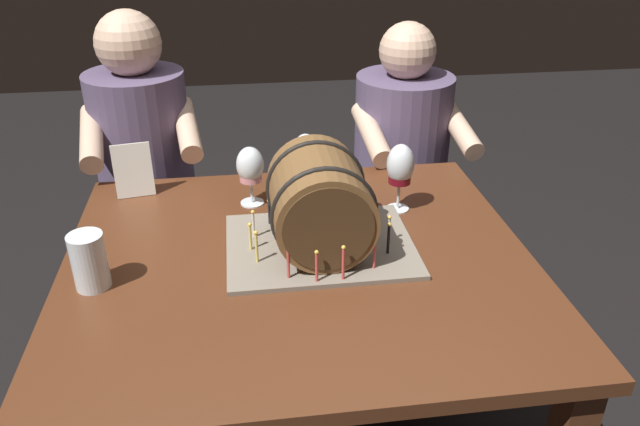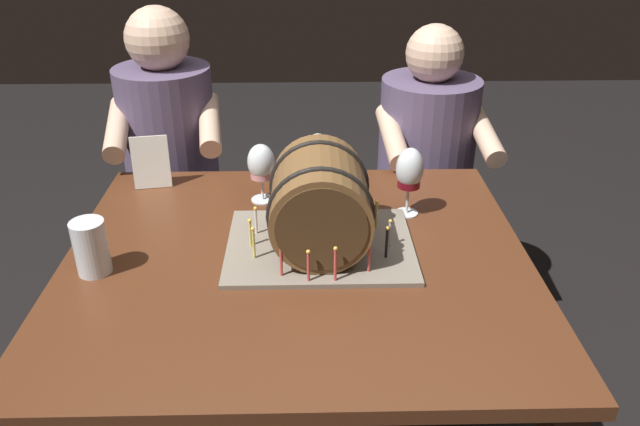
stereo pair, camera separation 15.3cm
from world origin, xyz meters
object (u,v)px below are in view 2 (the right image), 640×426
Objects in this scene: wine_glass_empty at (318,152)px; person_seated_left at (175,187)px; barrel_cake at (320,206)px; wine_glass_rose at (261,165)px; dining_table at (298,291)px; menu_card at (151,162)px; wine_glass_red at (410,171)px; person_seated_right at (423,190)px; beer_pint at (91,248)px.

person_seated_left reaches higher than wine_glass_empty.
barrel_cake is at bearing -90.15° from wine_glass_empty.
wine_glass_rose is 0.65m from person_seated_left.
dining_table is 7.23× the size of menu_card.
wine_glass_red is 0.17× the size of person_seated_right.
menu_card reaches higher than beer_pint.
person_seated_right reaches higher than barrel_cake.
barrel_cake is 0.31m from wine_glass_empty.
barrel_cake reaches higher than dining_table.
wine_glass_empty is 1.18× the size of menu_card.
menu_card is at bearing 165.51° from wine_glass_red.
person_seated_left is 0.92m from person_seated_right.
wine_glass_red is 1.23× the size of menu_card.
wine_glass_red is 0.66m from person_seated_right.
barrel_cake is at bearing -119.01° from person_seated_right.
barrel_cake is 0.31m from wine_glass_rose.
wine_glass_rose reaches higher than menu_card.
person_seated_left is (-0.36, 0.46, -0.29)m from wine_glass_rose.
person_seated_right is at bearing 41.16° from beer_pint.
beer_pint is at bearing -169.84° from barrel_cake.
wine_glass_rose is at bearing 167.24° from wine_glass_red.
barrel_cake is (0.06, 0.04, 0.23)m from dining_table.
person_seated_right is (0.90, 0.36, -0.28)m from menu_card.
wine_glass_red is (0.31, 0.22, 0.24)m from dining_table.
beer_pint is at bearing -160.83° from wine_glass_red.
person_seated_right is at bearing -0.00° from person_seated_left.
barrel_cake is 0.94m from person_seated_left.
person_seated_right is at bearing 39.06° from wine_glass_rose.
barrel_cake reaches higher than wine_glass_empty.
dining_table is at bearing 6.75° from beer_pint.
wine_glass_empty reaches higher than wine_glass_rose.
dining_table is 5.86× the size of wine_glass_red.
menu_card is at bearing -158.39° from person_seated_right.
person_seated_right reaches higher than wine_glass_empty.
barrel_cake is 0.30m from wine_glass_red.
wine_glass_rose is at bearing 44.05° from beer_pint.
dining_table is 2.45× the size of barrel_cake.
beer_pint is (-0.38, -0.37, -0.05)m from wine_glass_rose.
menu_card is at bearing 173.15° from wine_glass_empty.
beer_pint is at bearing -91.38° from person_seated_left.
beer_pint is 0.84× the size of menu_card.
person_seated_left reaches higher than person_seated_right.
wine_glass_rose reaches higher than beer_pint.
menu_card is at bearing -86.73° from person_seated_left.
wine_glass_rose is at bearing -140.94° from person_seated_right.
person_seated_right is (0.92, -0.00, -0.02)m from person_seated_left.
beer_pint is 0.86m from person_seated_left.
wine_glass_red is 0.16× the size of person_seated_left.
barrel_cake is at bearing 10.16° from beer_pint.
wine_glass_red is 1.13× the size of wine_glass_rose.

